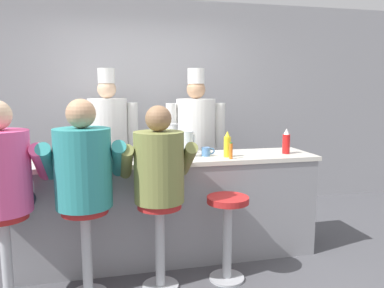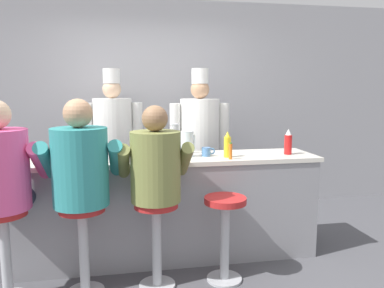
{
  "view_description": "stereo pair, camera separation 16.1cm",
  "coord_description": "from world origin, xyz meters",
  "px_view_note": "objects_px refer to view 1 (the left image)",
  "views": [
    {
      "loc": [
        -0.46,
        -3.04,
        1.57
      ],
      "look_at": [
        0.31,
        0.27,
        1.08
      ],
      "focal_mm": 35.0,
      "sensor_mm": 36.0,
      "label": 1
    },
    {
      "loc": [
        -0.31,
        -3.08,
        1.57
      ],
      "look_at": [
        0.31,
        0.27,
        1.08
      ],
      "focal_mm": 35.0,
      "sensor_mm": 36.0,
      "label": 2
    }
  ],
  "objects_px": {
    "cup_stack_steel": "(174,139)",
    "cook_in_whites_near": "(108,138)",
    "mustard_bottle_yellow": "(227,145)",
    "cook_in_whites_far": "(196,139)",
    "coffee_mug_blue": "(206,152)",
    "diner_seated_olive": "(158,173)",
    "cereal_bowl": "(145,154)",
    "water_pitcher_clear": "(187,144)",
    "breakfast_plate": "(88,159)",
    "diner_seated_pink": "(2,178)",
    "hot_sauce_bottle_orange": "(231,151)",
    "ketchup_bottle_red": "(286,142)",
    "empty_stool_round": "(227,225)",
    "diner_seated_teal": "(84,173)"
  },
  "relations": [
    {
      "from": "cup_stack_steel",
      "to": "cook_in_whites_near",
      "type": "distance_m",
      "value": 1.19
    },
    {
      "from": "mustard_bottle_yellow",
      "to": "cook_in_whites_far",
      "type": "relative_size",
      "value": 0.13
    },
    {
      "from": "cup_stack_steel",
      "to": "mustard_bottle_yellow",
      "type": "bearing_deg",
      "value": -28.73
    },
    {
      "from": "mustard_bottle_yellow",
      "to": "coffee_mug_blue",
      "type": "distance_m",
      "value": 0.21
    },
    {
      "from": "mustard_bottle_yellow",
      "to": "diner_seated_olive",
      "type": "distance_m",
      "value": 0.82
    },
    {
      "from": "cereal_bowl",
      "to": "cup_stack_steel",
      "type": "height_order",
      "value": "cup_stack_steel"
    },
    {
      "from": "cook_in_whites_near",
      "to": "cereal_bowl",
      "type": "bearing_deg",
      "value": -74.3
    },
    {
      "from": "water_pitcher_clear",
      "to": "coffee_mug_blue",
      "type": "relative_size",
      "value": 1.86
    },
    {
      "from": "water_pitcher_clear",
      "to": "breakfast_plate",
      "type": "relative_size",
      "value": 1.03
    },
    {
      "from": "diner_seated_pink",
      "to": "water_pitcher_clear",
      "type": "bearing_deg",
      "value": 18.96
    },
    {
      "from": "hot_sauce_bottle_orange",
      "to": "diner_seated_olive",
      "type": "relative_size",
      "value": 0.1
    },
    {
      "from": "ketchup_bottle_red",
      "to": "cook_in_whites_near",
      "type": "distance_m",
      "value": 2.08
    },
    {
      "from": "empty_stool_round",
      "to": "cook_in_whites_near",
      "type": "relative_size",
      "value": 0.39
    },
    {
      "from": "diner_seated_teal",
      "to": "empty_stool_round",
      "type": "distance_m",
      "value": 1.22
    },
    {
      "from": "diner_seated_teal",
      "to": "diner_seated_olive",
      "type": "bearing_deg",
      "value": -0.29
    },
    {
      "from": "mustard_bottle_yellow",
      "to": "empty_stool_round",
      "type": "relative_size",
      "value": 0.34
    },
    {
      "from": "ketchup_bottle_red",
      "to": "breakfast_plate",
      "type": "bearing_deg",
      "value": 177.42
    },
    {
      "from": "diner_seated_pink",
      "to": "cereal_bowl",
      "type": "bearing_deg",
      "value": 27.03
    },
    {
      "from": "hot_sauce_bottle_orange",
      "to": "diner_seated_pink",
      "type": "relative_size",
      "value": 0.1
    },
    {
      "from": "cook_in_whites_near",
      "to": "coffee_mug_blue",
      "type": "bearing_deg",
      "value": -53.45
    },
    {
      "from": "ketchup_bottle_red",
      "to": "breakfast_plate",
      "type": "height_order",
      "value": "ketchup_bottle_red"
    },
    {
      "from": "coffee_mug_blue",
      "to": "diner_seated_olive",
      "type": "bearing_deg",
      "value": -136.66
    },
    {
      "from": "hot_sauce_bottle_orange",
      "to": "cook_in_whites_far",
      "type": "xyz_separation_m",
      "value": [
        -0.05,
        1.1,
        -0.03
      ]
    },
    {
      "from": "ketchup_bottle_red",
      "to": "cook_in_whites_far",
      "type": "bearing_deg",
      "value": 124.77
    },
    {
      "from": "cup_stack_steel",
      "to": "diner_seated_pink",
      "type": "bearing_deg",
      "value": -154.41
    },
    {
      "from": "hot_sauce_bottle_orange",
      "to": "cook_in_whites_near",
      "type": "height_order",
      "value": "cook_in_whites_near"
    },
    {
      "from": "diner_seated_teal",
      "to": "empty_stool_round",
      "type": "relative_size",
      "value": 2.12
    },
    {
      "from": "empty_stool_round",
      "to": "diner_seated_teal",
      "type": "bearing_deg",
      "value": 178.19
    },
    {
      "from": "breakfast_plate",
      "to": "cup_stack_steel",
      "type": "distance_m",
      "value": 0.81
    },
    {
      "from": "diner_seated_olive",
      "to": "empty_stool_round",
      "type": "height_order",
      "value": "diner_seated_olive"
    },
    {
      "from": "ketchup_bottle_red",
      "to": "cereal_bowl",
      "type": "xyz_separation_m",
      "value": [
        -1.35,
        0.1,
        -0.09
      ]
    },
    {
      "from": "cereal_bowl",
      "to": "diner_seated_pink",
      "type": "height_order",
      "value": "diner_seated_pink"
    },
    {
      "from": "cook_in_whites_far",
      "to": "cup_stack_steel",
      "type": "bearing_deg",
      "value": -118.12
    },
    {
      "from": "diner_seated_teal",
      "to": "water_pitcher_clear",
      "type": "bearing_deg",
      "value": 29.12
    },
    {
      "from": "empty_stool_round",
      "to": "cook_in_whites_near",
      "type": "xyz_separation_m",
      "value": [
        -0.92,
        1.71,
        0.52
      ]
    },
    {
      "from": "cook_in_whites_near",
      "to": "breakfast_plate",
      "type": "bearing_deg",
      "value": -99.38
    },
    {
      "from": "cereal_bowl",
      "to": "diner_seated_pink",
      "type": "relative_size",
      "value": 0.11
    },
    {
      "from": "mustard_bottle_yellow",
      "to": "breakfast_plate",
      "type": "height_order",
      "value": "mustard_bottle_yellow"
    },
    {
      "from": "cereal_bowl",
      "to": "diner_seated_olive",
      "type": "distance_m",
      "value": 0.56
    },
    {
      "from": "mustard_bottle_yellow",
      "to": "diner_seated_olive",
      "type": "height_order",
      "value": "diner_seated_olive"
    },
    {
      "from": "water_pitcher_clear",
      "to": "ketchup_bottle_red",
      "type": "bearing_deg",
      "value": -3.21
    },
    {
      "from": "hot_sauce_bottle_orange",
      "to": "diner_seated_olive",
      "type": "xyz_separation_m",
      "value": [
        -0.7,
        -0.3,
        -0.1
      ]
    },
    {
      "from": "breakfast_plate",
      "to": "cook_in_whites_near",
      "type": "relative_size",
      "value": 0.13
    },
    {
      "from": "cup_stack_steel",
      "to": "empty_stool_round",
      "type": "relative_size",
      "value": 0.41
    },
    {
      "from": "coffee_mug_blue",
      "to": "diner_seated_teal",
      "type": "relative_size",
      "value": 0.08
    },
    {
      "from": "cup_stack_steel",
      "to": "water_pitcher_clear",
      "type": "bearing_deg",
      "value": -57.42
    },
    {
      "from": "breakfast_plate",
      "to": "ketchup_bottle_red",
      "type": "bearing_deg",
      "value": -2.58
    },
    {
      "from": "coffee_mug_blue",
      "to": "cook_in_whites_far",
      "type": "height_order",
      "value": "cook_in_whites_far"
    },
    {
      "from": "diner_seated_pink",
      "to": "coffee_mug_blue",
      "type": "bearing_deg",
      "value": 16.61
    },
    {
      "from": "ketchup_bottle_red",
      "to": "diner_seated_teal",
      "type": "bearing_deg",
      "value": -166.57
    }
  ]
}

